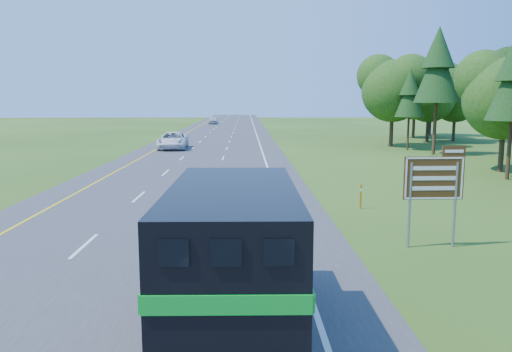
# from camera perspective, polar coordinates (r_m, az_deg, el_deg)

# --- Properties ---
(road) EXTENTS (15.00, 260.00, 0.04)m
(road) POSITION_cam_1_polar(r_m,az_deg,el_deg) (56.37, -5.11, 3.41)
(road) COLOR #38383A
(road) RESTS_ON ground
(lane_markings) EXTENTS (11.15, 260.00, 0.01)m
(lane_markings) POSITION_cam_1_polar(r_m,az_deg,el_deg) (56.37, -5.11, 3.44)
(lane_markings) COLOR yellow
(lane_markings) RESTS_ON road
(horse_truck) EXTENTS (2.50, 7.70, 3.40)m
(horse_truck) POSITION_cam_1_polar(r_m,az_deg,el_deg) (10.47, -2.52, -9.22)
(horse_truck) COLOR black
(horse_truck) RESTS_ON road
(white_suv) EXTENTS (3.26, 6.53, 1.78)m
(white_suv) POSITION_cam_1_polar(r_m,az_deg,el_deg) (53.58, -9.48, 4.04)
(white_suv) COLOR white
(white_suv) RESTS_ON road
(far_car) EXTENTS (2.18, 4.98, 1.67)m
(far_car) POSITION_cam_1_polar(r_m,az_deg,el_deg) (110.92, -4.94, 6.38)
(far_car) COLOR silver
(far_car) RESTS_ON road
(exit_sign) EXTENTS (2.09, 0.14, 3.54)m
(exit_sign) POSITION_cam_1_polar(r_m,az_deg,el_deg) (18.17, 19.75, -0.66)
(exit_sign) COLOR gray
(exit_sign) RESTS_ON ground
(delineator) EXTENTS (0.10, 0.05, 1.16)m
(delineator) POSITION_cam_1_polar(r_m,az_deg,el_deg) (24.06, 11.89, -2.23)
(delineator) COLOR #D6670B
(delineator) RESTS_ON ground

